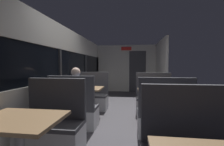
{
  "coord_description": "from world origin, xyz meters",
  "views": [
    {
      "loc": [
        0.32,
        -3.61,
        1.31
      ],
      "look_at": [
        -0.5,
        2.58,
        1.0
      ],
      "focal_mm": 25.2,
      "sensor_mm": 36.0,
      "label": 1
    }
  ],
  "objects": [
    {
      "name": "carriage_end_bulkhead",
      "position": [
        0.06,
        4.19,
        1.14
      ],
      "size": [
        2.9,
        0.11,
        2.3
      ],
      "color": "beige",
      "rests_on": "ground_plane"
    },
    {
      "name": "bench_mid_window_facing_end",
      "position": [
        -0.89,
        -0.48,
        0.33
      ],
      "size": [
        0.95,
        0.5,
        1.1
      ],
      "color": "silver",
      "rests_on": "ground_plane"
    },
    {
      "name": "carriage_aisle_panel_right",
      "position": [
        1.45,
        3.0,
        1.15
      ],
      "size": [
        0.08,
        2.4,
        2.3
      ],
      "primitive_type": "cube",
      "color": "beige",
      "rests_on": "ground_plane"
    },
    {
      "name": "dining_table_rear_aisle",
      "position": [
        0.89,
        0.02,
        0.64
      ],
      "size": [
        0.9,
        0.7,
        0.74
      ],
      "color": "#9E9EA3",
      "rests_on": "ground_plane"
    },
    {
      "name": "bench_near_window_facing_entry",
      "position": [
        -0.89,
        -1.39,
        0.33
      ],
      "size": [
        0.95,
        0.5,
        1.1
      ],
      "color": "silver",
      "rests_on": "ground_plane"
    },
    {
      "name": "carriage_window_panel_left",
      "position": [
        -1.45,
        0.0,
        1.11
      ],
      "size": [
        0.09,
        8.48,
        2.3
      ],
      "color": "beige",
      "rests_on": "ground_plane"
    },
    {
      "name": "bench_rear_aisle_facing_entry",
      "position": [
        0.89,
        0.72,
        0.33
      ],
      "size": [
        0.95,
        0.5,
        1.1
      ],
      "color": "silver",
      "rests_on": "ground_plane"
    },
    {
      "name": "dining_table_mid_window",
      "position": [
        -0.89,
        0.22,
        0.64
      ],
      "size": [
        0.9,
        0.7,
        0.74
      ],
      "color": "#9E9EA3",
      "rests_on": "ground_plane"
    },
    {
      "name": "ground_plane",
      "position": [
        0.0,
        0.0,
        -0.01
      ],
      "size": [
        3.3,
        9.2,
        0.02
      ],
      "primitive_type": "cube",
      "color": "#423F44"
    },
    {
      "name": "seated_passenger",
      "position": [
        -0.89,
        -0.4,
        0.54
      ],
      "size": [
        0.47,
        0.55,
        1.26
      ],
      "color": "#26262D",
      "rests_on": "ground_plane"
    },
    {
      "name": "dining_table_near_window",
      "position": [
        -0.89,
        -2.09,
        0.64
      ],
      "size": [
        0.9,
        0.7,
        0.74
      ],
      "color": "#9E9EA3",
      "rests_on": "ground_plane"
    },
    {
      "name": "bench_mid_window_facing_entry",
      "position": [
        -0.89,
        0.92,
        0.33
      ],
      "size": [
        0.95,
        0.5,
        1.1
      ],
      "color": "silver",
      "rests_on": "ground_plane"
    },
    {
      "name": "bench_rear_aisle_facing_end",
      "position": [
        0.89,
        -0.68,
        0.33
      ],
      "size": [
        0.95,
        0.5,
        1.1
      ],
      "color": "silver",
      "rests_on": "ground_plane"
    }
  ]
}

